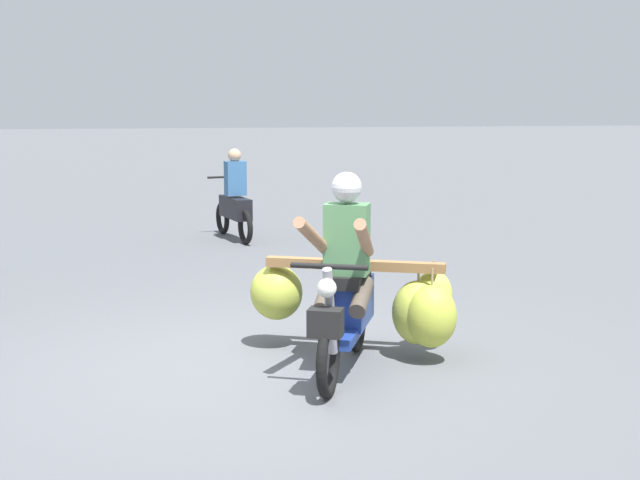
{
  "coord_description": "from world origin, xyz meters",
  "views": [
    {
      "loc": [
        -0.71,
        -6.76,
        2.13
      ],
      "look_at": [
        0.73,
        0.71,
        0.9
      ],
      "focal_mm": 48.85,
      "sensor_mm": 36.0,
      "label": 1
    }
  ],
  "objects": [
    {
      "name": "ground_plane",
      "position": [
        0.0,
        0.0,
        0.0
      ],
      "size": [
        120.0,
        120.0,
        0.0
      ],
      "primitive_type": "plane",
      "color": "#56595E"
    },
    {
      "name": "motorbike_distant_ahead_left",
      "position": [
        0.51,
        6.46,
        0.57
      ],
      "size": [
        0.6,
        1.6,
        1.4
      ],
      "color": "black",
      "rests_on": "ground"
    },
    {
      "name": "motorbike_main_loaded",
      "position": [
        0.96,
        -0.05,
        0.54
      ],
      "size": [
        1.78,
        1.9,
        1.58
      ],
      "color": "black",
      "rests_on": "ground"
    }
  ]
}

